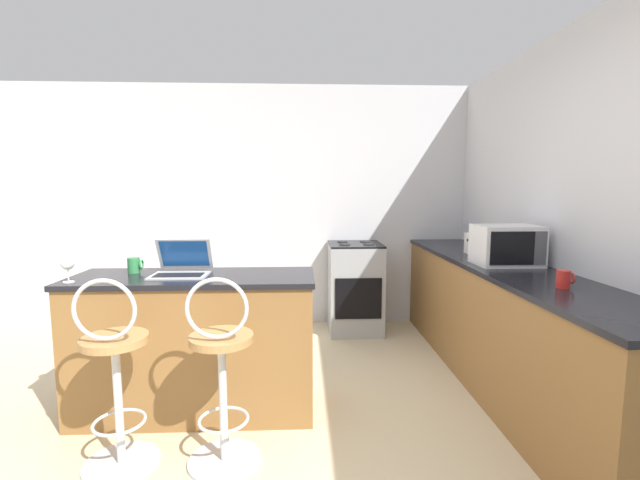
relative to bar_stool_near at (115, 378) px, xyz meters
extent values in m
cube|color=silver|center=(0.80, 2.52, 0.80)|extent=(12.00, 0.06, 2.60)
cube|color=olive|center=(0.28, 0.58, -0.05)|extent=(1.55, 0.54, 0.90)
cube|color=black|center=(0.28, 0.58, 0.41)|extent=(1.58, 0.57, 0.03)
cube|color=olive|center=(2.51, 0.90, -0.05)|extent=(0.57, 3.19, 0.90)
cube|color=black|center=(2.51, 0.90, 0.41)|extent=(0.60, 3.22, 0.03)
cylinder|color=silver|center=(0.00, 0.02, -0.50)|extent=(0.40, 0.40, 0.02)
cylinder|color=silver|center=(0.00, 0.02, -0.15)|extent=(0.04, 0.04, 0.68)
torus|color=silver|center=(0.00, 0.02, -0.26)|extent=(0.28, 0.28, 0.02)
cylinder|color=#B7844C|center=(0.00, 0.02, 0.20)|extent=(0.34, 0.34, 0.04)
torus|color=silver|center=(0.00, -0.08, 0.39)|extent=(0.32, 0.02, 0.32)
cylinder|color=silver|center=(0.56, 0.02, -0.50)|extent=(0.40, 0.40, 0.02)
cylinder|color=silver|center=(0.56, 0.02, -0.15)|extent=(0.04, 0.04, 0.68)
torus|color=silver|center=(0.56, 0.02, -0.26)|extent=(0.28, 0.28, 0.02)
cylinder|color=#B7844C|center=(0.56, 0.02, 0.20)|extent=(0.34, 0.34, 0.04)
torus|color=silver|center=(0.56, -0.08, 0.39)|extent=(0.32, 0.02, 0.32)
cube|color=#B7BABF|center=(0.19, 0.57, 0.43)|extent=(0.36, 0.25, 0.01)
cube|color=black|center=(0.19, 0.55, 0.44)|extent=(0.31, 0.14, 0.00)
cube|color=#B7BABF|center=(0.19, 0.71, 0.55)|extent=(0.36, 0.11, 0.22)
cube|color=#19478C|center=(0.19, 0.70, 0.56)|extent=(0.32, 0.09, 0.18)
cube|color=silver|center=(2.51, 0.88, 0.58)|extent=(0.45, 0.33, 0.30)
cube|color=black|center=(2.47, 0.71, 0.58)|extent=(0.31, 0.01, 0.24)
cube|color=#4C4C51|center=(2.67, 0.71, 0.58)|extent=(0.09, 0.01, 0.24)
cube|color=silver|center=(2.53, 1.38, 0.52)|extent=(0.21, 0.25, 0.18)
cube|color=black|center=(2.49, 1.38, 0.61)|extent=(0.05, 0.17, 0.00)
cube|color=black|center=(2.58, 1.38, 0.61)|extent=(0.05, 0.17, 0.00)
cube|color=black|center=(2.42, 1.38, 0.56)|extent=(0.02, 0.02, 0.02)
cube|color=#9EA3A8|center=(1.55, 2.19, -0.05)|extent=(0.54, 0.57, 0.91)
cube|color=black|center=(1.55, 1.89, -0.08)|extent=(0.46, 0.01, 0.41)
cube|color=black|center=(1.55, 2.19, 0.42)|extent=(0.54, 0.57, 0.02)
cylinder|color=black|center=(1.42, 2.07, 0.43)|extent=(0.11, 0.11, 0.01)
cylinder|color=black|center=(1.67, 2.07, 0.43)|extent=(0.11, 0.11, 0.01)
cylinder|color=black|center=(1.42, 2.30, 0.43)|extent=(0.11, 0.11, 0.01)
cylinder|color=black|center=(1.67, 2.30, 0.43)|extent=(0.11, 0.11, 0.01)
cylinder|color=silver|center=(-0.43, 0.41, 0.43)|extent=(0.07, 0.07, 0.00)
cylinder|color=silver|center=(-0.43, 0.41, 0.47)|extent=(0.01, 0.01, 0.08)
sphere|color=silver|center=(-0.43, 0.41, 0.55)|extent=(0.08, 0.08, 0.08)
cylinder|color=#338447|center=(-0.15, 0.70, 0.48)|extent=(0.08, 0.08, 0.10)
torus|color=#338447|center=(-0.09, 0.70, 0.49)|extent=(0.01, 0.07, 0.07)
cylinder|color=red|center=(2.48, 0.13, 0.48)|extent=(0.07, 0.07, 0.10)
torus|color=red|center=(2.53, 0.13, 0.49)|extent=(0.01, 0.07, 0.07)
cylinder|color=silver|center=(2.71, 1.85, 0.51)|extent=(0.11, 0.11, 0.16)
cylinder|color=olive|center=(2.71, 1.85, 0.60)|extent=(0.12, 0.12, 0.02)
camera|label=1|loc=(0.99, -2.20, 0.99)|focal=24.00mm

